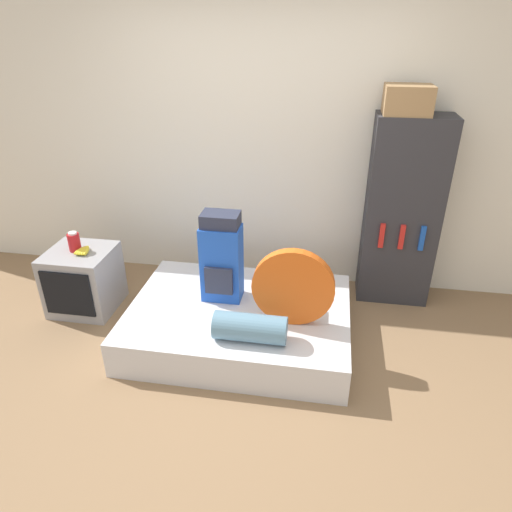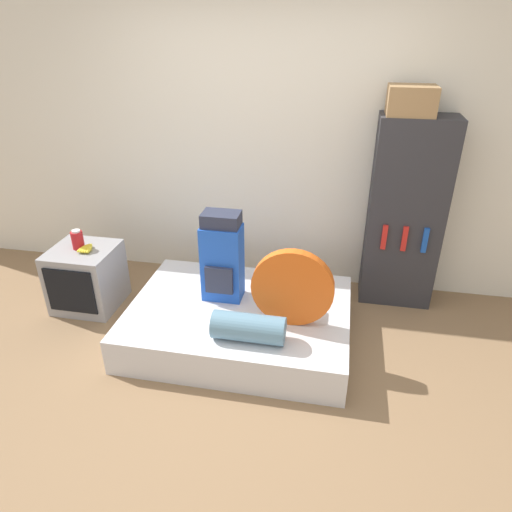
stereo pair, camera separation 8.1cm
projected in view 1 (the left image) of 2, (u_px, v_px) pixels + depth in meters
ground_plane at (225, 396)px, 3.07m from camera, size 16.00×16.00×0.00m
wall_back at (264, 142)px, 3.95m from camera, size 8.00×0.05×2.60m
bed at (240, 321)px, 3.58m from camera, size 1.68×1.23×0.28m
backpack at (222, 258)px, 3.47m from camera, size 0.30×0.24×0.71m
tent_bag at (293, 287)px, 3.20m from camera, size 0.59×0.08×0.59m
sleeping_roll at (250, 328)px, 3.10m from camera, size 0.50×0.20×0.20m
television at (83, 280)px, 3.89m from camera, size 0.53×0.52×0.54m
canister at (74, 242)px, 3.75m from camera, size 0.10×0.10×0.17m
banana_bunch at (84, 250)px, 3.74m from camera, size 0.13×0.16×0.04m
bookshelf at (402, 213)px, 3.82m from camera, size 0.60×0.35×1.61m
cardboard_box at (408, 100)px, 3.39m from camera, size 0.35×0.27×0.21m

